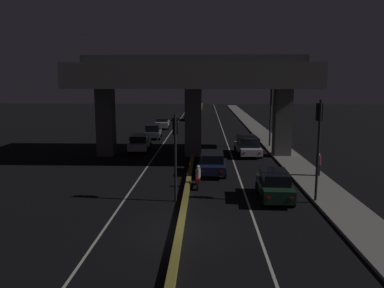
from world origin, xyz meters
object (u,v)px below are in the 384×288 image
pedestrian_on_sidewalk (318,164)px  motorcycle_red_filtering_near (198,178)px  traffic_light_right_of_median (319,134)px  car_dark_green_lead (274,185)px  car_dark_blue_second (212,162)px  traffic_light_left_of_median (175,142)px  car_white_lead_oncoming (140,142)px  street_lamp (268,105)px  car_grey_second_oncoming (153,131)px  car_silver_third_oncoming (162,123)px  car_black_fourth_oncoming (189,114)px  car_white_third (248,145)px

pedestrian_on_sidewalk → motorcycle_red_filtering_near: bearing=-161.7°
pedestrian_on_sidewalk → traffic_light_right_of_median: bearing=-107.7°
car_dark_green_lead → car_dark_blue_second: (-3.50, 6.19, -0.03)m
traffic_light_left_of_median → car_white_lead_oncoming: 16.34m
street_lamp → car_grey_second_oncoming: 14.34m
traffic_light_right_of_median → car_dark_blue_second: bearing=130.4°
car_silver_third_oncoming → car_black_fourth_oncoming: size_ratio=0.99×
street_lamp → traffic_light_right_of_median: bearing=-90.5°
car_black_fourth_oncoming → pedestrian_on_sidewalk: bearing=13.1°
car_silver_third_oncoming → street_lamp: bearing=36.0°
traffic_light_right_of_median → car_white_third: size_ratio=1.18×
traffic_light_left_of_median → car_white_third: traffic_light_left_of_median is taller
car_dark_blue_second → car_white_lead_oncoming: (-6.92, 8.76, 0.02)m
car_black_fourth_oncoming → car_dark_green_lead: bearing=6.6°
traffic_light_right_of_median → street_lamp: bearing=89.5°
street_lamp → car_dark_blue_second: bearing=-117.5°
car_grey_second_oncoming → car_silver_third_oncoming: bearing=177.6°
car_silver_third_oncoming → pedestrian_on_sidewalk: (14.27, -28.08, 0.21)m
traffic_light_right_of_median → pedestrian_on_sidewalk: bearing=72.3°
traffic_light_right_of_median → pedestrian_on_sidewalk: (1.79, 5.60, -2.95)m
traffic_light_left_of_median → car_black_fourth_oncoming: traffic_light_left_of_median is taller
car_white_lead_oncoming → car_white_third: bearing=78.7°
car_white_lead_oncoming → pedestrian_on_sidewalk: (14.40, -9.84, 0.10)m
car_dark_green_lead → car_silver_third_oncoming: bearing=18.7°
traffic_light_right_of_median → car_grey_second_oncoming: bearing=117.6°
car_grey_second_oncoming → car_dark_blue_second: bearing=18.9°
pedestrian_on_sidewalk → car_dark_green_lead: bearing=-128.0°
car_silver_third_oncoming → car_black_fourth_oncoming: (3.42, 11.97, 0.28)m
street_lamp → traffic_light_left_of_median: bearing=-114.1°
street_lamp → motorcycle_red_filtering_near: street_lamp is taller
car_white_lead_oncoming → car_dark_blue_second: bearing=35.9°
street_lamp → car_grey_second_oncoming: size_ratio=1.75×
car_white_lead_oncoming → car_silver_third_oncoming: bearing=177.2°
car_dark_green_lead → car_black_fourth_oncoming: size_ratio=0.84×
car_dark_blue_second → motorcycle_red_filtering_near: 3.99m
car_dark_blue_second → car_grey_second_oncoming: (-6.76, 17.14, 0.08)m
pedestrian_on_sidewalk → car_silver_third_oncoming: bearing=116.9°
car_white_third → car_silver_third_oncoming: 22.34m
motorcycle_red_filtering_near → car_grey_second_oncoming: bearing=16.9°
car_white_third → car_grey_second_oncoming: 14.27m
car_dark_blue_second → pedestrian_on_sidewalk: size_ratio=2.93×
car_black_fourth_oncoming → motorcycle_red_filtering_near: bearing=1.2°
car_dark_green_lead → street_lamp: bearing=-6.2°
traffic_light_right_of_median → car_dark_green_lead: size_ratio=1.41×
traffic_light_right_of_median → street_lamp: 17.93m
traffic_light_left_of_median → car_dark_green_lead: bearing=5.0°
traffic_light_right_of_median → car_white_third: (-2.27, 13.82, -2.98)m
traffic_light_left_of_median → street_lamp: bearing=65.9°
traffic_light_right_of_median → car_grey_second_oncoming: traffic_light_right_of_median is taller
traffic_light_right_of_median → car_white_lead_oncoming: traffic_light_right_of_median is taller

